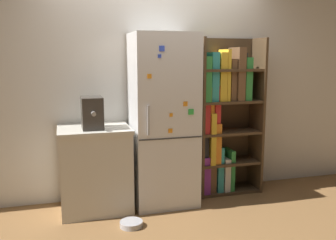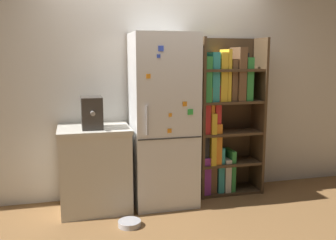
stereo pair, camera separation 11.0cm
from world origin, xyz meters
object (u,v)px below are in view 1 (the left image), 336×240
Objects in this scene: espresso_machine at (92,113)px; pet_bowl at (131,223)px; refrigerator at (163,120)px; bookshelf at (221,117)px.

espresso_machine reaches higher than pet_bowl.
espresso_machine is at bearing -175.89° from refrigerator.
refrigerator is at bearing 4.11° from espresso_machine.
refrigerator is 1.02× the size of bookshelf.
bookshelf is 1.65m from pet_bowl.
pet_bowl is at bearing -131.30° from refrigerator.
refrigerator reaches higher than pet_bowl.
pet_bowl is at bearing -57.79° from espresso_machine.
espresso_machine is at bearing -172.58° from bookshelf.
espresso_machine is 1.63× the size of pet_bowl.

